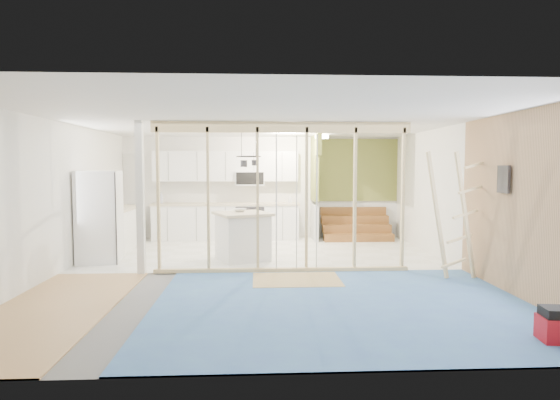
{
  "coord_description": "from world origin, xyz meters",
  "views": [
    {
      "loc": [
        -0.14,
        -7.98,
        1.82
      ],
      "look_at": [
        0.29,
        0.6,
        1.22
      ],
      "focal_mm": 30.0,
      "sensor_mm": 36.0,
      "label": 1
    }
  ],
  "objects_px": {
    "ladder": "(455,216)",
    "fridge": "(100,217)",
    "toolbox": "(560,326)",
    "island": "(243,237)"
  },
  "relations": [
    {
      "from": "ladder",
      "to": "fridge",
      "type": "bearing_deg",
      "value": 144.66
    },
    {
      "from": "toolbox",
      "to": "island",
      "type": "bearing_deg",
      "value": 134.57
    },
    {
      "from": "fridge",
      "to": "island",
      "type": "relative_size",
      "value": 1.39
    },
    {
      "from": "fridge",
      "to": "island",
      "type": "xyz_separation_m",
      "value": [
        2.7,
        0.07,
        -0.41
      ]
    },
    {
      "from": "fridge",
      "to": "toolbox",
      "type": "distance_m",
      "value": 7.58
    },
    {
      "from": "toolbox",
      "to": "ladder",
      "type": "xyz_separation_m",
      "value": [
        0.03,
        2.69,
        0.87
      ]
    },
    {
      "from": "fridge",
      "to": "toolbox",
      "type": "height_order",
      "value": "fridge"
    },
    {
      "from": "island",
      "to": "ladder",
      "type": "xyz_separation_m",
      "value": [
        3.44,
        -1.8,
        0.58
      ]
    },
    {
      "from": "fridge",
      "to": "ladder",
      "type": "relative_size",
      "value": 0.85
    },
    {
      "from": "toolbox",
      "to": "fridge",
      "type": "bearing_deg",
      "value": 151.51
    }
  ]
}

